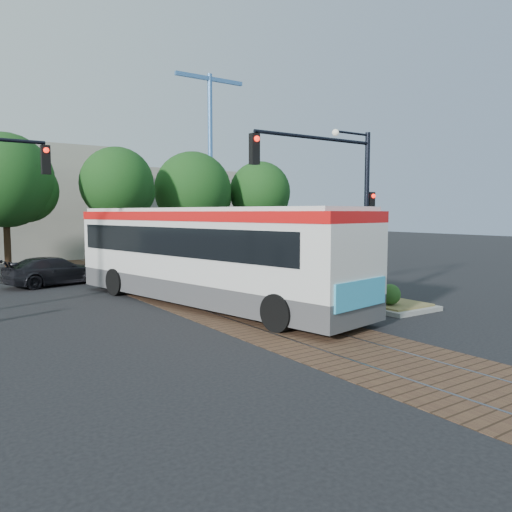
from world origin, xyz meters
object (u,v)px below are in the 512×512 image
at_px(traffic_island, 362,293).
at_px(parked_car, 54,271).
at_px(city_bus, 205,251).
at_px(signal_pole_main, 343,188).

distance_m(traffic_island, parked_car, 13.85).
relative_size(city_bus, traffic_island, 2.55).
xyz_separation_m(city_bus, parked_car, (-3.39, 8.14, -1.29)).
height_order(signal_pole_main, parked_car, signal_pole_main).
xyz_separation_m(city_bus, traffic_island, (4.96, -2.91, -1.61)).
height_order(city_bus, signal_pole_main, signal_pole_main).
bearing_deg(traffic_island, signal_pole_main, 174.64).
bearing_deg(signal_pole_main, city_bus, 144.87).
relative_size(city_bus, signal_pole_main, 2.21).
bearing_deg(traffic_island, parked_car, 127.11).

